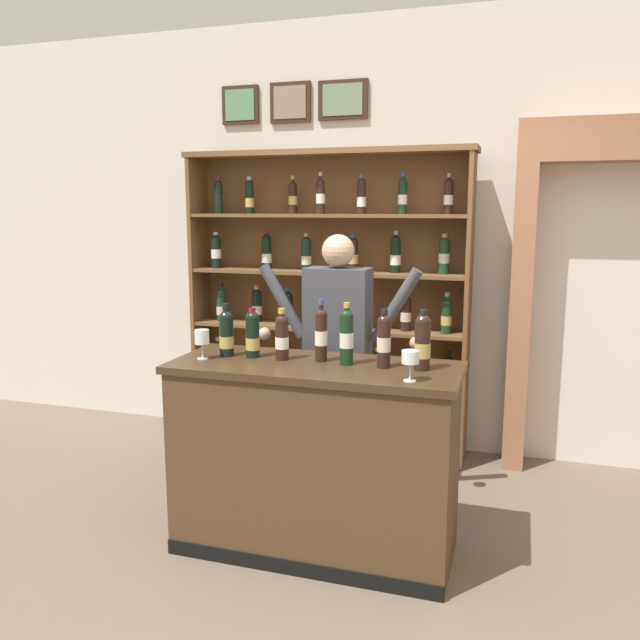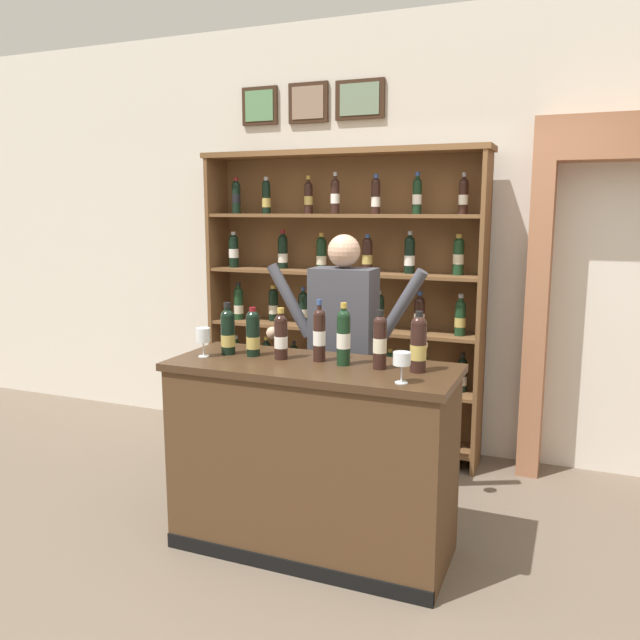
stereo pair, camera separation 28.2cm
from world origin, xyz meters
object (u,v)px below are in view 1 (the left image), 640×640
tasting_bottle_grappa (321,334)px  tasting_bottle_prosecco (422,342)px  tasting_bottle_brunello (253,334)px  tasting_counter (315,458)px  tasting_bottle_vin_santo (384,340)px  tasting_bottle_riserva (347,336)px  wine_glass_center (202,338)px  tasting_bottle_super_tuscan (226,333)px  wine_glass_right (410,359)px  wine_shelf (327,297)px  shopkeeper (338,340)px  tasting_bottle_chianti (282,336)px

tasting_bottle_grappa → tasting_bottle_prosecco: (0.54, -0.02, -0.00)m
tasting_bottle_brunello → tasting_counter: bearing=-7.9°
tasting_bottle_brunello → tasting_bottle_vin_santo: tasting_bottle_vin_santo is taller
tasting_bottle_riserva → wine_glass_center: 0.79m
tasting_bottle_super_tuscan → tasting_bottle_brunello: size_ratio=1.08×
tasting_bottle_super_tuscan → tasting_bottle_prosecco: tasting_bottle_prosecco is taller
tasting_counter → tasting_bottle_riserva: 0.69m
wine_glass_right → tasting_bottle_grappa: bearing=153.3°
tasting_bottle_vin_santo → tasting_bottle_prosecco: 0.19m
wine_glass_center → tasting_bottle_grappa: bearing=13.2°
tasting_bottle_vin_santo → wine_glass_center: tasting_bottle_vin_santo is taller
wine_shelf → wine_glass_right: 1.91m
wine_shelf → tasting_bottle_vin_santo: bearing=-63.1°
shopkeeper → tasting_bottle_chianti: bearing=-103.7°
tasting_bottle_grappa → tasting_counter: bearing=-100.6°
tasting_counter → tasting_bottle_prosecco: size_ratio=4.97×
wine_shelf → tasting_counter: (0.38, -1.49, -0.66)m
wine_shelf → tasting_bottle_brunello: wine_shelf is taller
wine_shelf → tasting_bottle_grappa: wine_shelf is taller
wine_shelf → tasting_bottle_grappa: size_ratio=6.82×
tasting_bottle_vin_santo → tasting_bottle_prosecco: (0.19, 0.01, -0.00)m
shopkeeper → wine_glass_right: 1.01m
tasting_bottle_vin_santo → wine_glass_center: bearing=-173.6°
tasting_bottle_vin_santo → tasting_bottle_prosecco: bearing=3.9°
tasting_counter → tasting_bottle_brunello: tasting_bottle_brunello is taller
tasting_bottle_super_tuscan → wine_glass_right: bearing=-12.0°
tasting_bottle_riserva → tasting_bottle_vin_santo: (0.19, -0.01, -0.01)m
tasting_counter → tasting_bottle_grappa: (0.01, 0.07, 0.67)m
tasting_bottle_chianti → tasting_counter: bearing=-11.7°
tasting_bottle_vin_santo → tasting_bottle_brunello: bearing=178.6°
tasting_bottle_super_tuscan → tasting_bottle_grappa: size_ratio=0.88×
tasting_bottle_grappa → wine_shelf: bearing=105.5°
tasting_bottle_riserva → wine_glass_center: tasting_bottle_riserva is taller
tasting_bottle_chianti → wine_shelf: bearing=97.2°
wine_shelf → tasting_counter: bearing=-75.6°
tasting_bottle_riserva → wine_glass_right: tasting_bottle_riserva is taller
tasting_bottle_chianti → tasting_bottle_riserva: size_ratio=0.85×
tasting_counter → tasting_bottle_prosecco: bearing=4.8°
tasting_bottle_brunello → tasting_bottle_chianti: (0.17, -0.01, 0.00)m
shopkeeper → wine_shelf: bearing=110.8°
wine_shelf → tasting_bottle_brunello: (0.01, -1.44, -0.02)m
tasting_bottle_brunello → tasting_bottle_riserva: (0.54, -0.01, 0.03)m
wine_shelf → wine_glass_center: bearing=-98.4°
tasting_bottle_chianti → tasting_bottle_vin_santo: tasting_bottle_vin_santo is taller
wine_shelf → wine_glass_center: (-0.23, -1.57, -0.03)m
tasting_bottle_grappa → wine_glass_center: size_ratio=2.06×
wine_shelf → tasting_bottle_riserva: (0.55, -1.45, 0.01)m
tasting_bottle_grappa → tasting_bottle_riserva: size_ratio=1.01×
tasting_bottle_grappa → tasting_bottle_vin_santo: size_ratio=1.10×
tasting_bottle_brunello → tasting_bottle_vin_santo: (0.73, -0.02, 0.02)m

